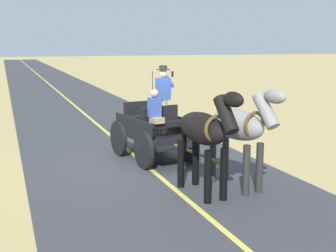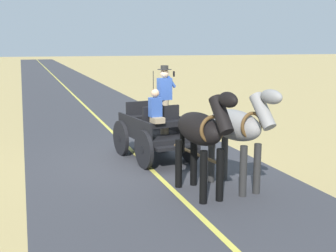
% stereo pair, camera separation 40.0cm
% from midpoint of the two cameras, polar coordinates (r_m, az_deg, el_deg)
% --- Properties ---
extents(ground_plane, '(200.00, 200.00, 0.00)m').
position_cam_midpoint_polar(ground_plane, '(11.65, -4.36, -4.65)').
color(ground_plane, tan).
extents(road_surface, '(5.90, 160.00, 0.01)m').
position_cam_midpoint_polar(road_surface, '(11.65, -4.36, -4.63)').
color(road_surface, '#38383D').
rests_on(road_surface, ground).
extents(road_centre_stripe, '(0.12, 160.00, 0.00)m').
position_cam_midpoint_polar(road_centre_stripe, '(11.65, -4.36, -4.61)').
color(road_centre_stripe, '#DBCC4C').
rests_on(road_centre_stripe, road_surface).
extents(horse_drawn_carriage, '(1.78, 4.51, 2.50)m').
position_cam_midpoint_polar(horse_drawn_carriage, '(11.74, -2.80, -0.43)').
color(horse_drawn_carriage, black).
rests_on(horse_drawn_carriage, ground).
extents(horse_near_side, '(0.87, 2.15, 2.21)m').
position_cam_midpoint_polar(horse_near_side, '(9.35, 8.01, -0.18)').
color(horse_near_side, gray).
rests_on(horse_near_side, ground).
extents(horse_off_side, '(0.73, 2.14, 2.21)m').
position_cam_midpoint_polar(horse_off_side, '(8.85, 3.47, -0.71)').
color(horse_off_side, black).
rests_on(horse_off_side, ground).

